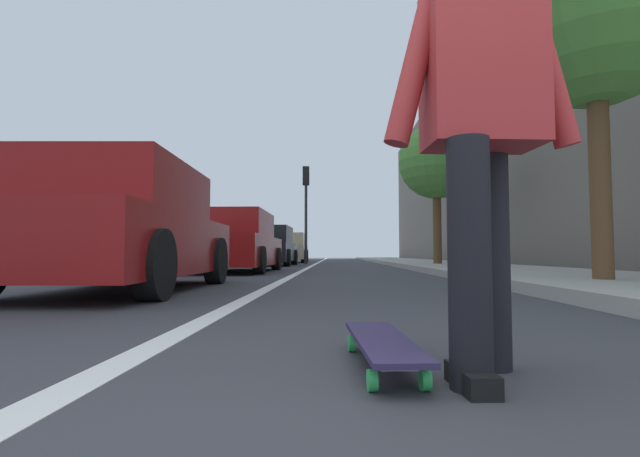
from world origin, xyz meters
TOP-DOWN VIEW (x-y plane):
  - ground_plane at (10.00, 0.00)m, footprint 80.00×80.00m
  - lane_stripe_white at (20.00, 1.06)m, footprint 52.00×0.16m
  - sidewalk_curb at (18.00, -3.43)m, footprint 52.00×3.20m
  - building_facade at (22.00, -6.32)m, footprint 40.00×1.20m
  - skateboard at (0.99, 0.02)m, footprint 0.85×0.26m
  - skater_person at (0.84, -0.32)m, footprint 0.48×0.72m
  - parked_car_near at (4.59, 2.74)m, footprint 4.10×1.98m
  - parked_car_mid at (10.38, 2.67)m, footprint 4.50×1.91m
  - parked_car_far at (16.45, 2.75)m, footprint 4.07×2.03m
  - parked_car_end at (22.87, 2.58)m, footprint 4.31×1.89m
  - traffic_light at (18.85, 1.46)m, footprint 0.33×0.28m
  - street_tree_near at (4.85, -3.03)m, footprint 2.56×2.56m
  - street_tree_mid at (13.80, -3.03)m, footprint 2.39×2.39m
  - pedestrian_distant at (10.11, -2.83)m, footprint 0.47×0.73m

SIDE VIEW (x-z plane):
  - ground_plane at x=10.00m, z-range 0.00..0.00m
  - lane_stripe_white at x=20.00m, z-range 0.00..0.01m
  - sidewalk_curb at x=18.00m, z-range 0.00..0.14m
  - skateboard at x=0.99m, z-range 0.04..0.15m
  - parked_car_mid at x=10.38m, z-range -0.04..1.43m
  - parked_car_far at x=16.45m, z-range -0.04..1.43m
  - parked_car_end at x=22.87m, z-range -0.03..1.46m
  - parked_car_near at x=4.59m, z-range -0.02..1.47m
  - skater_person at x=0.84m, z-range 0.12..1.76m
  - pedestrian_distant at x=10.11m, z-range 0.12..1.79m
  - traffic_light at x=18.85m, z-range 0.81..5.01m
  - street_tree_mid at x=13.80m, z-range 1.07..5.65m
  - street_tree_near at x=4.85m, z-range 1.12..5.95m
  - building_facade at x=22.00m, z-range 0.00..9.97m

